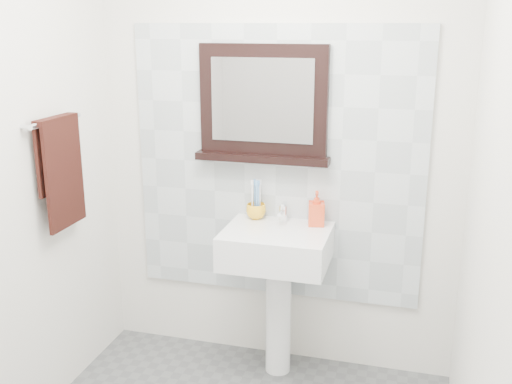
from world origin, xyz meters
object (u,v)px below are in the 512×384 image
framed_mirror (263,106)px  hand_towel (60,164)px  soap_dispenser (317,208)px  toothbrush_cup (256,211)px  pedestal_sink (277,262)px

framed_mirror → hand_towel: size_ratio=1.33×
soap_dispenser → framed_mirror: (-0.31, 0.06, 0.52)m
toothbrush_cup → pedestal_sink: bearing=-42.7°
pedestal_sink → hand_towel: hand_towel is taller
pedestal_sink → soap_dispenser: (0.18, 0.12, 0.28)m
hand_towel → pedestal_sink: bearing=21.2°
soap_dispenser → pedestal_sink: bearing=-157.3°
pedestal_sink → toothbrush_cup: 0.31m
soap_dispenser → framed_mirror: bearing=157.3°
toothbrush_cup → hand_towel: (-0.85, -0.53, 0.34)m
pedestal_sink → framed_mirror: bearing=124.5°
framed_mirror → hand_towel: bearing=-146.7°
framed_mirror → toothbrush_cup: bearing=-122.6°
pedestal_sink → toothbrush_cup: size_ratio=8.92×
pedestal_sink → toothbrush_cup: pedestal_sink is taller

